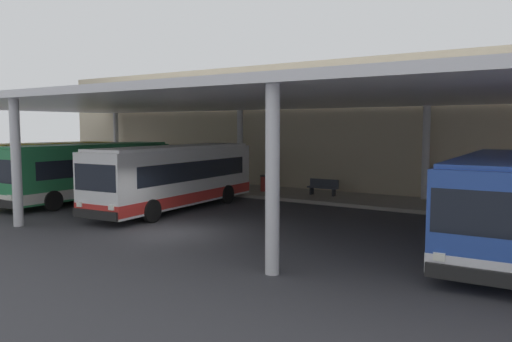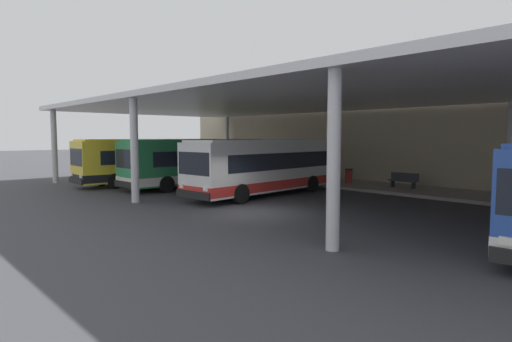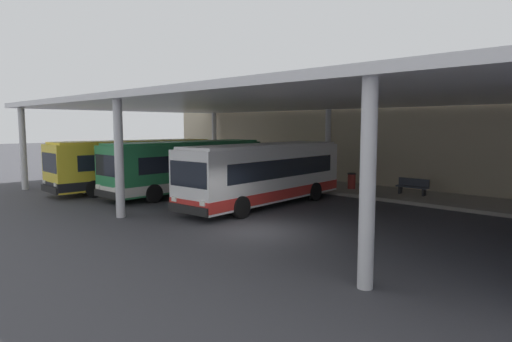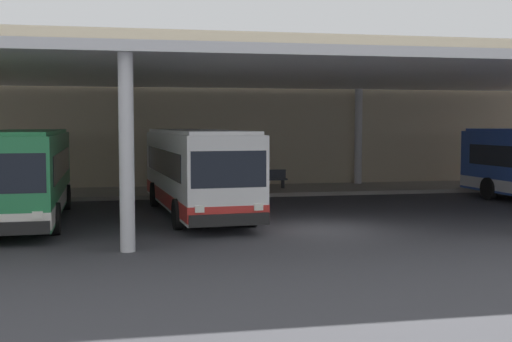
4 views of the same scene
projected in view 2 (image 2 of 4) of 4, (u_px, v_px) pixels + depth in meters
ground_plane at (253, 212)px, 18.51m from camera, size 200.00×200.00×0.00m
platform_kerb at (390, 188)px, 26.47m from camera, size 42.00×4.50×0.18m
station_building_facade at (416, 125)px, 28.35m from camera, size 48.00×1.60×8.24m
canopy_shelter at (331, 99)px, 21.81m from camera, size 40.00×17.00×5.55m
bus_nearest_bay at (152, 160)px, 29.71m from camera, size 3.03×10.63×3.17m
bus_second_bay at (198, 162)px, 27.96m from camera, size 2.91×10.59×3.17m
bus_middle_bay at (265, 166)px, 23.84m from camera, size 3.30×10.69×3.17m
bench_waiting at (403, 180)px, 25.84m from camera, size 1.80×0.45×0.92m
trash_bin at (349, 176)px, 28.39m from camera, size 0.52×0.52×0.98m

